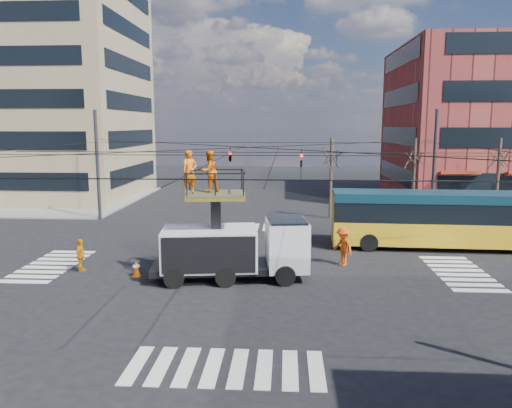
% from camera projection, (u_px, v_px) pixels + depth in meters
% --- Properties ---
extents(ground, '(120.00, 120.00, 0.00)m').
position_uv_depth(ground, '(250.00, 269.00, 24.28)').
color(ground, black).
rests_on(ground, ground).
extents(sidewalk_ne, '(18.00, 18.00, 0.12)m').
position_uv_depth(sidewalk_ne, '(506.00, 204.00, 43.71)').
color(sidewalk_ne, slate).
rests_on(sidewalk_ne, ground).
extents(sidewalk_nw, '(18.00, 18.00, 0.12)m').
position_uv_depth(sidewalk_nw, '(41.00, 200.00, 46.24)').
color(sidewalk_nw, slate).
rests_on(sidewalk_nw, ground).
extents(crosswalks, '(22.40, 22.40, 0.02)m').
position_uv_depth(crosswalks, '(250.00, 269.00, 24.28)').
color(crosswalks, silver).
rests_on(crosswalks, ground).
extents(building_tower, '(18.06, 16.06, 30.00)m').
position_uv_depth(building_tower, '(36.00, 38.00, 46.87)').
color(building_tower, '#978460').
rests_on(building_tower, ground).
extents(building_ne, '(20.06, 16.06, 14.00)m').
position_uv_depth(building_ne, '(509.00, 124.00, 45.49)').
color(building_ne, maroon).
rests_on(building_ne, ground).
extents(overhead_network, '(24.24, 24.24, 8.00)m').
position_uv_depth(overhead_network, '(249.00, 181.00, 24.01)').
color(overhead_network, '#2D2D30').
rests_on(overhead_network, ground).
extents(tree_a, '(2.00, 2.00, 6.00)m').
position_uv_depth(tree_a, '(331.00, 157.00, 36.56)').
color(tree_a, '#382B21').
rests_on(tree_a, ground).
extents(tree_b, '(2.00, 2.00, 6.00)m').
position_uv_depth(tree_b, '(414.00, 157.00, 36.20)').
color(tree_b, '#382B21').
rests_on(tree_b, ground).
extents(tree_c, '(2.00, 2.00, 6.00)m').
position_uv_depth(tree_c, '(499.00, 157.00, 35.83)').
color(tree_c, '#382B21').
rests_on(tree_c, ground).
extents(utility_truck, '(7.23, 3.35, 5.87)m').
position_uv_depth(utility_truck, '(234.00, 236.00, 22.48)').
color(utility_truck, black).
rests_on(utility_truck, ground).
extents(city_bus, '(13.19, 3.14, 3.20)m').
position_uv_depth(city_bus, '(449.00, 218.00, 28.08)').
color(city_bus, orange).
rests_on(city_bus, ground).
extents(traffic_cone, '(0.36, 0.36, 0.74)m').
position_uv_depth(traffic_cone, '(136.00, 268.00, 23.07)').
color(traffic_cone, '#FD600A').
rests_on(traffic_cone, ground).
extents(worker_ground, '(0.46, 0.96, 1.59)m').
position_uv_depth(worker_ground, '(80.00, 255.00, 23.76)').
color(worker_ground, orange).
rests_on(worker_ground, ground).
extents(flagger, '(1.31, 1.41, 1.91)m').
position_uv_depth(flagger, '(343.00, 247.00, 24.81)').
color(flagger, '#DC490D').
rests_on(flagger, ground).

